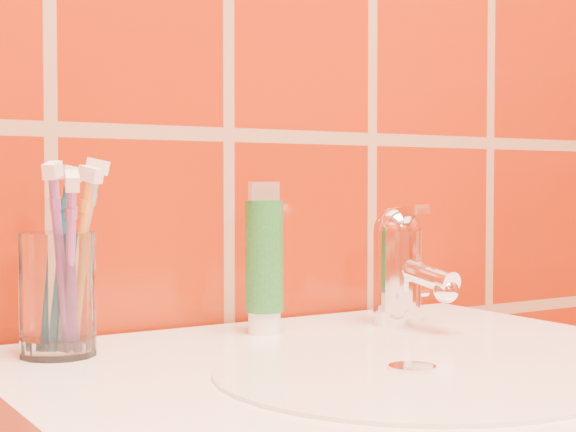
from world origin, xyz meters
TOP-DOWN VIEW (x-y plane):
  - glass_tumbler at (-0.20, 1.12)m, footprint 0.08×0.08m
  - toothpaste_tube at (-0.01, 1.12)m, footprint 0.04×0.04m
  - faucet at (0.14, 1.09)m, footprint 0.05×0.11m
  - toothbrush_0 at (-0.19, 1.11)m, footprint 0.07×0.09m
  - toothbrush_1 at (-0.19, 1.12)m, footprint 0.09×0.08m
  - toothbrush_2 at (-0.21, 1.10)m, footprint 0.08×0.09m
  - toothbrush_3 at (-0.20, 1.13)m, footprint 0.07×0.06m
  - toothbrush_4 at (-0.20, 1.09)m, footprint 0.06×0.13m

SIDE VIEW (x-z plane):
  - glass_tumbler at x=-0.20m, z-range 0.85..0.95m
  - faucet at x=0.14m, z-range 0.85..0.97m
  - toothpaste_tube at x=-0.01m, z-range 0.85..0.99m
  - toothbrush_4 at x=-0.20m, z-range 0.84..1.01m
  - toothbrush_0 at x=-0.19m, z-range 0.84..1.01m
  - toothbrush_3 at x=-0.20m, z-range 0.84..1.01m
  - toothbrush_2 at x=-0.21m, z-range 0.84..1.02m
  - toothbrush_1 at x=-0.19m, z-range 0.84..1.02m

